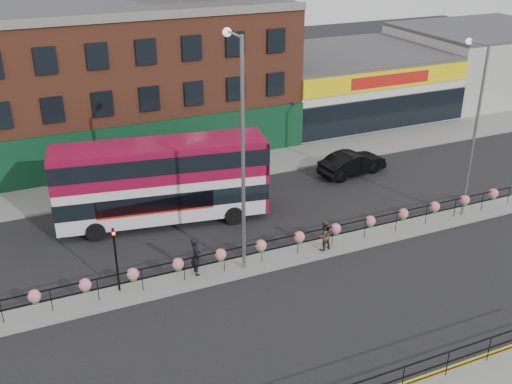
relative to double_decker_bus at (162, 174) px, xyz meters
name	(u,v)px	position (x,y,z in m)	size (l,w,h in m)	color
ground	(280,260)	(4.12, -6.40, -2.88)	(120.00, 120.00, 0.00)	black
north_pavement	(202,173)	(4.12, 5.60, -2.81)	(60.00, 4.00, 0.15)	slate
median	(280,259)	(4.12, -6.40, -2.81)	(60.00, 1.60, 0.15)	slate
brick_building	(110,77)	(0.12, 13.56, 2.24)	(25.00, 12.21, 10.30)	brown
supermarket	(347,82)	(20.12, 13.50, -0.23)	(15.00, 12.25, 5.30)	silver
warehouse_east	(480,61)	(34.87, 13.60, 0.27)	(14.50, 12.00, 6.30)	#9F9F9B
median_railing	(280,242)	(4.12, -6.40, -1.84)	(30.04, 0.56, 1.23)	black
double_decker_bus	(162,174)	(0.00, 0.00, 0.00)	(11.88, 4.55, 4.69)	silver
car	(352,163)	(13.29, 1.52, -2.10)	(4.94, 2.36, 1.56)	black
pedestrian_a	(196,256)	(-0.19, -6.10, -1.76)	(0.50, 0.73, 1.94)	black
pedestrian_b	(324,235)	(6.51, -6.58, -1.92)	(0.90, 0.76, 1.63)	#3F3128
lamp_column_west	(240,137)	(2.11, -6.24, 3.92)	(0.40, 1.97, 11.22)	slate
lamp_column_east	(474,117)	(15.73, -6.11, 3.04)	(0.35, 1.71, 9.75)	slate
traffic_light_median	(115,246)	(-3.88, -6.01, -0.41)	(0.15, 0.28, 3.65)	black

